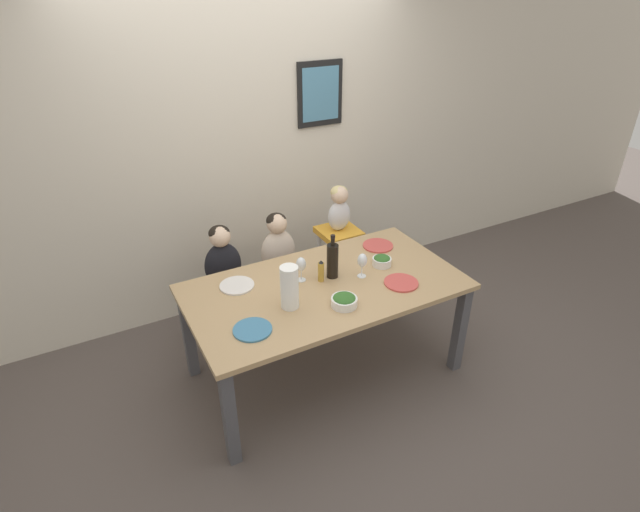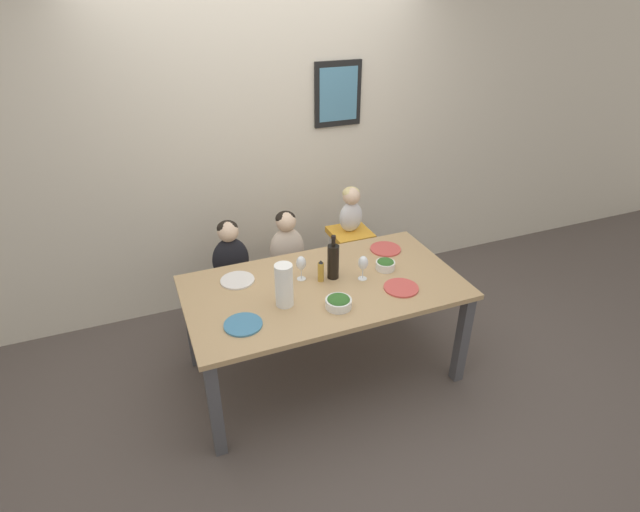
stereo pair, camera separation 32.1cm
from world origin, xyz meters
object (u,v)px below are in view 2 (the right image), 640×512
object	(u,v)px
chair_far_center	(288,278)
wine_glass_far	(301,264)
chair_right_highchair	(350,249)
dinner_plate_front_left	(243,325)
salad_bowl_large	(339,302)
person_baby_right	(351,207)
wine_glass_near	(363,263)
person_child_center	(287,241)
wine_bottle	(333,261)
dinner_plate_back_right	(385,249)
salad_bowl_small	(385,264)
person_child_left	(230,252)
chair_far_left	(234,289)
dinner_plate_front_right	(401,288)
paper_towel_roll	(284,285)
dinner_plate_back_left	(237,280)

from	to	relation	value
chair_far_center	wine_glass_far	world-z (taller)	wine_glass_far
chair_right_highchair	dinner_plate_front_left	xyz separation A→B (m)	(-1.11, -0.93, 0.21)
wine_glass_far	salad_bowl_large	size ratio (longest dim) A/B	1.06
chair_far_center	salad_bowl_large	distance (m)	1.05
person_baby_right	dinner_plate_front_left	xyz separation A→B (m)	(-1.11, -0.94, -0.17)
person_baby_right	wine_glass_near	size ratio (longest dim) A/B	2.17
chair_right_highchair	person_child_center	size ratio (longest dim) A/B	1.40
wine_bottle	dinner_plate_front_left	world-z (taller)	wine_bottle
wine_glass_far	dinner_plate_back_right	world-z (taller)	wine_glass_far
chair_right_highchair	person_baby_right	world-z (taller)	person_baby_right
salad_bowl_small	chair_right_highchair	bearing A→B (deg)	85.52
wine_bottle	salad_bowl_large	distance (m)	0.35
person_child_left	salad_bowl_small	xyz separation A→B (m)	(0.93, -0.68, 0.06)
chair_far_center	dinner_plate_front_left	world-z (taller)	dinner_plate_front_left
person_child_center	wine_glass_near	world-z (taller)	person_child_center
chair_far_left	chair_far_center	distance (m)	0.44
person_child_center	dinner_plate_front_right	size ratio (longest dim) A/B	2.20
person_child_left	salad_bowl_small	world-z (taller)	person_child_left
wine_glass_near	dinner_plate_back_right	distance (m)	0.46
chair_far_left	person_baby_right	size ratio (longest dim) A/B	1.22
chair_far_left	paper_towel_roll	size ratio (longest dim) A/B	1.64
salad_bowl_large	dinner_plate_front_right	xyz separation A→B (m)	(0.46, 0.04, -0.03)
chair_far_center	wine_bottle	size ratio (longest dim) A/B	1.47
chair_far_left	person_child_center	bearing A→B (deg)	0.13
wine_glass_near	dinner_plate_front_right	xyz separation A→B (m)	(0.18, -0.20, -0.11)
dinner_plate_front_left	dinner_plate_back_right	bearing A→B (deg)	22.59
chair_far_center	person_child_center	bearing A→B (deg)	90.00
dinner_plate_back_left	dinner_plate_back_right	bearing A→B (deg)	0.90
wine_glass_near	dinner_plate_front_left	bearing A→B (deg)	-167.00
chair_right_highchair	dinner_plate_front_left	distance (m)	1.47
dinner_plate_front_left	dinner_plate_back_right	world-z (taller)	same
chair_far_left	salad_bowl_large	bearing A→B (deg)	-65.18
dinner_plate_back_right	dinner_plate_front_right	xyz separation A→B (m)	(-0.15, -0.50, 0.00)
person_child_center	dinner_plate_back_right	bearing A→B (deg)	-35.33
dinner_plate_back_left	dinner_plate_front_right	size ratio (longest dim) A/B	1.00
wine_glass_near	salad_bowl_large	size ratio (longest dim) A/B	1.06
person_baby_right	wine_glass_far	xyz separation A→B (m)	(-0.63, -0.59, -0.05)
paper_towel_roll	dinner_plate_back_right	size ratio (longest dim) A/B	1.24
dinner_plate_back_left	chair_far_center	bearing A→B (deg)	42.73
paper_towel_roll	salad_bowl_small	size ratio (longest dim) A/B	2.09
dinner_plate_back_left	wine_glass_near	bearing A→B (deg)	-19.86
wine_bottle	dinner_plate_front_right	distance (m)	0.47
person_baby_right	dinner_plate_front_left	bearing A→B (deg)	-139.97
person_child_center	wine_bottle	size ratio (longest dim) A/B	1.59
chair_far_left	wine_bottle	xyz separation A→B (m)	(0.55, -0.64, 0.48)
chair_far_left	wine_glass_near	xyz separation A→B (m)	(0.73, -0.74, 0.47)
chair_far_left	person_baby_right	xyz separation A→B (m)	(0.98, 0.00, 0.52)
chair_far_left	dinner_plate_front_left	world-z (taller)	dinner_plate_front_left
chair_far_left	dinner_plate_back_left	size ratio (longest dim) A/B	2.03
wine_bottle	chair_far_left	bearing A→B (deg)	130.62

